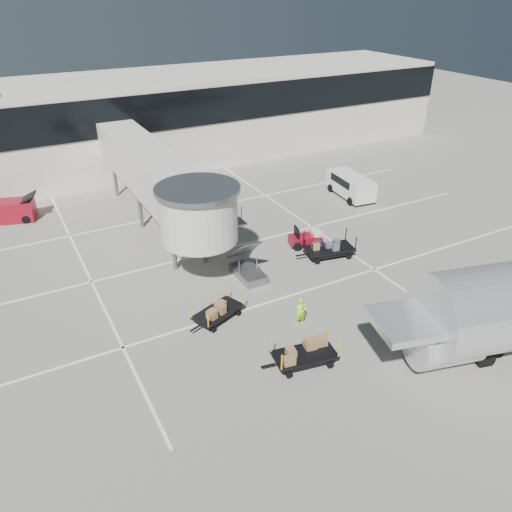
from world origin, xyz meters
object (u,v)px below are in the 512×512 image
object	(u,v)px
baggage_tug	(306,239)
minivan	(350,184)
ground_worker	(301,312)
belt_loader	(7,211)
box_cart_far	(217,311)
suitcase_cart	(329,248)
box_cart_near	(301,355)

from	to	relation	value
baggage_tug	minivan	world-z (taller)	minivan
ground_worker	belt_loader	size ratio (longest dim) A/B	0.36
box_cart_far	belt_loader	xyz separation A→B (m)	(-8.67, 18.93, 0.26)
suitcase_cart	box_cart_far	bearing A→B (deg)	-151.81
box_cart_near	box_cart_far	xyz separation A→B (m)	(-2.01, 5.13, -0.02)
baggage_tug	minivan	bearing A→B (deg)	49.62
suitcase_cart	box_cart_far	world-z (taller)	suitcase_cart
box_cart_near	minivan	size ratio (longest dim) A/B	0.75
box_cart_near	ground_worker	xyz separation A→B (m)	(1.67, 2.62, 0.27)
suitcase_cart	belt_loader	bearing A→B (deg)	149.41
minivan	box_cart_far	bearing A→B (deg)	-141.83
box_cart_far	belt_loader	size ratio (longest dim) A/B	0.76
ground_worker	belt_loader	world-z (taller)	belt_loader
belt_loader	ground_worker	bearing A→B (deg)	-43.33
ground_worker	belt_loader	distance (m)	24.74
ground_worker	box_cart_near	bearing A→B (deg)	-113.38
suitcase_cart	box_cart_far	distance (m)	9.82
baggage_tug	belt_loader	size ratio (longest dim) A/B	0.53
baggage_tug	belt_loader	distance (m)	22.50
box_cart_far	ground_worker	distance (m)	4.46
minivan	box_cart_near	bearing A→B (deg)	-127.42
baggage_tug	box_cart_near	xyz separation A→B (m)	(-6.88, -9.99, 0.02)
minivan	baggage_tug	bearing A→B (deg)	-138.62
suitcase_cart	baggage_tug	bearing A→B (deg)	115.07
box_cart_far	belt_loader	world-z (taller)	belt_loader
box_cart_near	belt_loader	world-z (taller)	belt_loader
belt_loader	baggage_tug	bearing A→B (deg)	-21.98
suitcase_cart	minivan	bearing A→B (deg)	56.15
box_cart_near	ground_worker	distance (m)	3.12
ground_worker	box_cart_far	bearing A→B (deg)	154.98
minivan	belt_loader	world-z (taller)	belt_loader
suitcase_cart	box_cart_far	size ratio (longest dim) A/B	1.17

